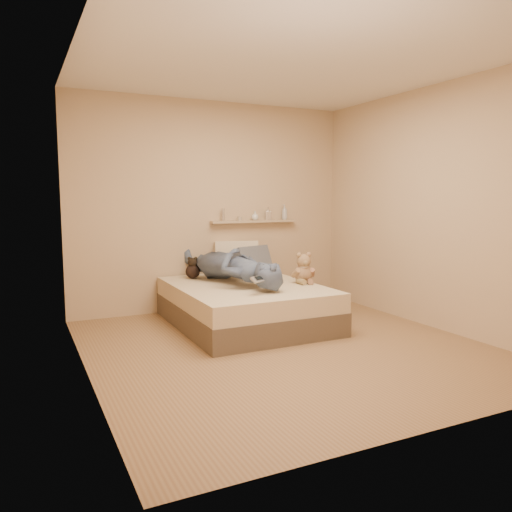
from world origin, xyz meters
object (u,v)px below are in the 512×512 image
teddy_bear (304,270)px  wall_shelf (254,221)px  pillow_grey (253,260)px  bed (245,305)px  person (232,265)px  game_console (258,279)px  dark_plush (193,269)px  pillow_cream (236,257)px

teddy_bear → wall_shelf: (-0.09, 1.10, 0.50)m
pillow_grey → wall_shelf: wall_shelf is taller
pillow_grey → wall_shelf: size_ratio=0.42×
bed → person: size_ratio=1.14×
game_console → wall_shelf: wall_shelf is taller
teddy_bear → dark_plush: (-1.03, 0.84, -0.03)m
dark_plush → teddy_bear: bearing=-39.4°
pillow_cream → pillow_grey: (0.17, -0.14, -0.03)m
dark_plush → wall_shelf: (0.94, 0.26, 0.54)m
dark_plush → wall_shelf: bearing=15.6°
pillow_grey → person: size_ratio=0.30×
teddy_bear → wall_shelf: 1.22m
pillow_cream → bed: bearing=-107.3°
pillow_cream → wall_shelf: wall_shelf is taller
pillow_cream → teddy_bear: bearing=-69.8°
pillow_grey → person: 0.72m
teddy_bear → person: size_ratio=0.21×
person → wall_shelf: (0.63, 0.73, 0.45)m
bed → wall_shelf: wall_shelf is taller
bed → person: (-0.08, 0.18, 0.43)m
game_console → pillow_cream: size_ratio=0.35×
bed → game_console: size_ratio=9.94×
person → teddy_bear: bearing=143.3°
bed → game_console: 0.71m
game_console → pillow_cream: (0.38, 1.41, 0.04)m
game_console → person: (0.04, 0.76, 0.04)m
game_console → teddy_bear: bearing=27.0°
pillow_cream → wall_shelf: size_ratio=0.46×
pillow_grey → wall_shelf: 0.54m
person → bed: bearing=105.1°
dark_plush → pillow_grey: pillow_grey is taller
dark_plush → person: person is taller
bed → game_console: game_console is taller
pillow_grey → dark_plush: bearing=-177.0°
bed → game_console: bearing=-101.6°
dark_plush → person: size_ratio=0.16×
pillow_grey → person: (-0.51, -0.51, 0.03)m
teddy_bear → wall_shelf: wall_shelf is taller
game_console → pillow_cream: bearing=75.0°
pillow_cream → dark_plush: bearing=-164.2°
game_console → bed: bearing=78.4°
game_console → pillow_grey: pillow_grey is taller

